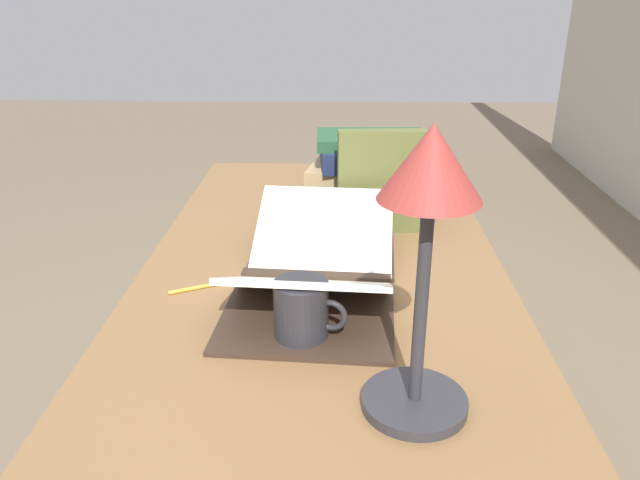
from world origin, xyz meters
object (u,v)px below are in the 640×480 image
Objects in this scene: open_book at (316,266)px; coffee_mug at (302,311)px; book_stack_tall at (370,171)px; pencil at (206,286)px; book_standing_upright at (381,182)px; reading_lamp at (427,218)px.

open_book is 4.70× the size of coffee_mug.
book_stack_tall is 2.47× the size of pencil.
reading_lamp is (0.66, 0.01, 0.16)m from book_standing_upright.
open_book is at bearing 97.82° from pencil.
book_stack_tall is 1.38× the size of book_standing_upright.
book_stack_tall is 0.83× the size of reading_lamp.
book_standing_upright is at bearing -178.84° from reading_lamp.
reading_lamp reaches higher than open_book.
reading_lamp is (0.82, 0.03, 0.19)m from book_stack_tall.
book_stack_tall is at bearing 168.06° from coffee_mug.
pencil is (-0.35, -0.36, -0.28)m from reading_lamp.
book_standing_upright reaches higher than coffee_mug.
book_standing_upright is 0.68m from reading_lamp.
book_standing_upright reaches higher than pencil.
reading_lamp reaches higher than book_stack_tall.
reading_lamp is at bearing 46.02° from pencil.
reading_lamp reaches higher than pencil.
coffee_mug is at bearing -21.94° from book_standing_upright.
coffee_mug is at bearing -11.94° from book_stack_tall.
book_standing_upright is 0.48m from pencil.
pencil is at bearing -78.53° from open_book.
reading_lamp reaches higher than coffee_mug.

